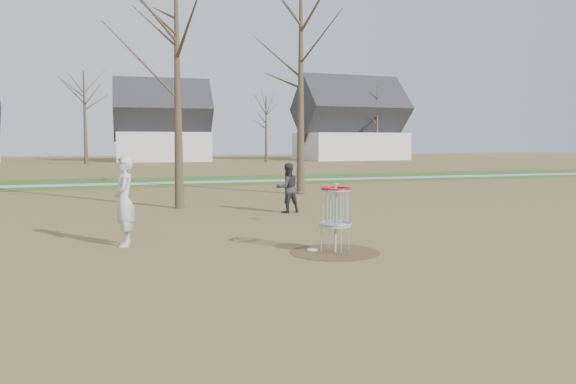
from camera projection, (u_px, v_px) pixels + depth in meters
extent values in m
plane|color=brown|center=(335.00, 252.00, 11.22)|extent=(160.00, 160.00, 0.00)
cube|color=#2D5119|center=(187.00, 181.00, 31.09)|extent=(160.00, 8.00, 0.01)
cube|color=#9E9E99|center=(190.00, 182.00, 30.14)|extent=(160.00, 1.50, 0.01)
cylinder|color=#47331E|center=(335.00, 252.00, 11.22)|extent=(1.80, 1.80, 0.01)
imported|color=silver|center=(124.00, 201.00, 11.80)|extent=(0.50, 0.73, 1.93)
imported|color=#2F2E33|center=(288.00, 188.00, 17.42)|extent=(0.82, 0.68, 1.54)
cylinder|color=white|center=(312.00, 250.00, 11.37)|extent=(0.22, 0.22, 0.02)
cylinder|color=#F7300D|center=(301.00, 192.00, 15.05)|extent=(0.22, 0.22, 0.09)
cylinder|color=#EB3B0C|center=(141.00, 189.00, 11.64)|extent=(0.22, 0.22, 0.02)
cylinder|color=#9EA3AD|center=(335.00, 219.00, 11.16)|extent=(0.05, 0.05, 1.35)
cylinder|color=#9EA3AD|center=(335.00, 225.00, 11.17)|extent=(0.64, 0.64, 0.04)
torus|color=#9EA3AD|center=(336.00, 190.00, 11.11)|extent=(0.60, 0.60, 0.04)
torus|color=#B10B10|center=(336.00, 188.00, 11.10)|extent=(0.60, 0.60, 0.04)
cone|color=#382B1E|center=(178.00, 94.00, 18.30)|extent=(0.32, 0.32, 7.50)
cone|color=#382B1E|center=(301.00, 92.00, 23.28)|extent=(0.36, 0.36, 8.50)
cone|color=#382B1E|center=(85.00, 118.00, 54.37)|extent=(0.40, 0.40, 9.00)
cone|color=#382B1E|center=(266.00, 129.00, 59.10)|extent=(0.32, 0.32, 7.00)
cone|color=#382B1E|center=(377.00, 124.00, 65.28)|extent=(0.38, 0.38, 8.50)
cube|color=silver|center=(163.00, 147.00, 62.79)|extent=(10.24, 7.34, 3.20)
pyramid|color=#2D2D33|center=(163.00, 116.00, 62.49)|extent=(10.74, 7.36, 3.55)
cube|color=silver|center=(350.00, 146.00, 67.73)|extent=(12.40, 8.62, 3.20)
pyramid|color=#2D2D33|center=(351.00, 116.00, 67.41)|extent=(13.00, 8.65, 4.06)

